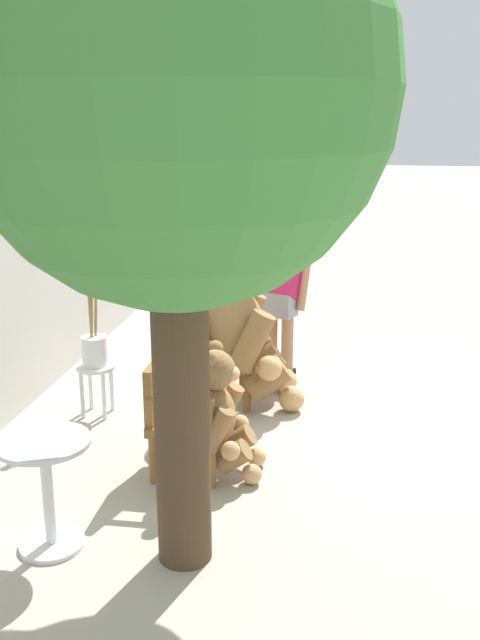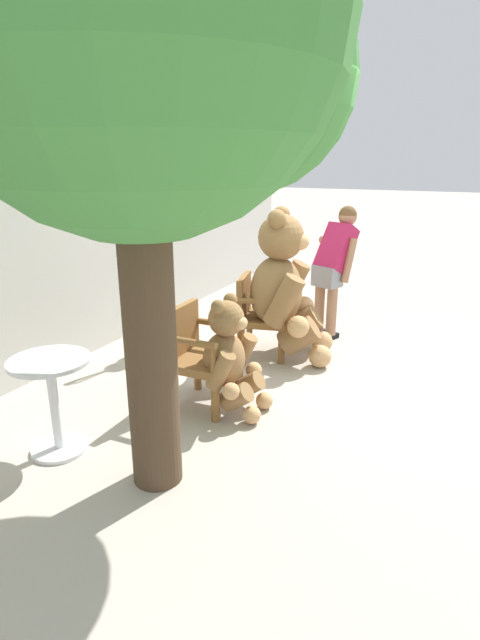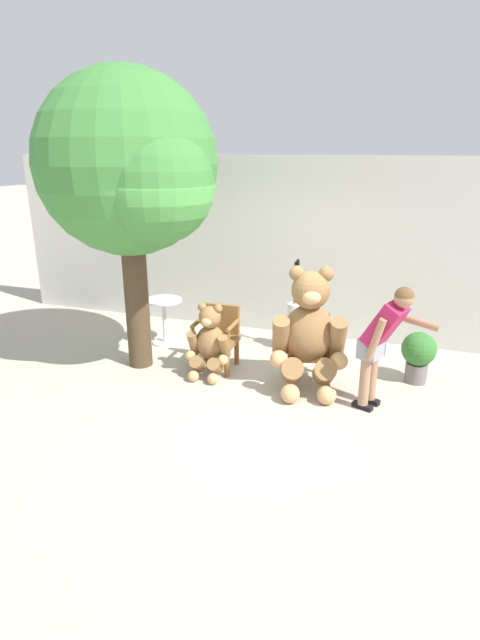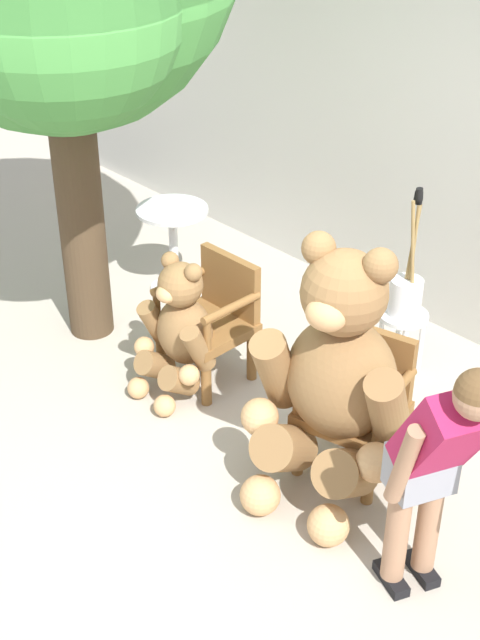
{
  "view_description": "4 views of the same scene",
  "coord_description": "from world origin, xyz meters",
  "px_view_note": "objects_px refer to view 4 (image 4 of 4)",
  "views": [
    {
      "loc": [
        -5.33,
        -0.58,
        2.61
      ],
      "look_at": [
        0.17,
        0.35,
        0.95
      ],
      "focal_mm": 40.0,
      "sensor_mm": 36.0,
      "label": 1
    },
    {
      "loc": [
        -4.03,
        -1.36,
        2.04
      ],
      "look_at": [
        -0.36,
        0.4,
        0.71
      ],
      "focal_mm": 28.0,
      "sensor_mm": 36.0,
      "label": 2
    },
    {
      "loc": [
        1.71,
        -5.32,
        2.89
      ],
      "look_at": [
        -0.13,
        0.11,
        0.92
      ],
      "focal_mm": 28.0,
      "sensor_mm": 36.0,
      "label": 3
    },
    {
      "loc": [
        3.22,
        -2.69,
        3.58
      ],
      "look_at": [
        -0.28,
        0.56,
        0.64
      ],
      "focal_mm": 50.0,
      "sensor_mm": 36.0,
      "label": 4
    }
  ],
  "objects_px": {
    "brush_bucket": "(407,290)",
    "round_side_table": "(173,240)",
    "wooden_chair_left": "(212,316)",
    "teddy_bear_small": "(179,329)",
    "wooden_chair_right": "(357,400)",
    "teddy_bear_large": "(335,377)",
    "person_visitor": "(438,458)",
    "white_stool": "(402,327)"
  },
  "relations": [
    {
      "from": "brush_bucket",
      "to": "round_side_table",
      "type": "xyz_separation_m",
      "value": [
        -1.95,
        -0.42,
        -0.19
      ]
    },
    {
      "from": "wooden_chair_left",
      "to": "teddy_bear_small",
      "type": "relative_size",
      "value": 0.87
    },
    {
      "from": "wooden_chair_right",
      "to": "brush_bucket",
      "type": "distance_m",
      "value": 1.08
    },
    {
      "from": "round_side_table",
      "to": "teddy_bear_small",
      "type": "bearing_deg",
      "value": -37.8
    },
    {
      "from": "teddy_bear_large",
      "to": "teddy_bear_small",
      "type": "distance_m",
      "value": 1.34
    },
    {
      "from": "wooden_chair_right",
      "to": "teddy_bear_large",
      "type": "bearing_deg",
      "value": -82.2
    },
    {
      "from": "person_visitor",
      "to": "teddy_bear_large",
      "type": "bearing_deg",
      "value": 162.37
    },
    {
      "from": "wooden_chair_right",
      "to": "person_visitor",
      "type": "xyz_separation_m",
      "value": [
        0.91,
        -0.54,
        0.44
      ]
    },
    {
      "from": "person_visitor",
      "to": "brush_bucket",
      "type": "xyz_separation_m",
      "value": [
        -1.34,
        1.52,
        -0.26
      ]
    },
    {
      "from": "teddy_bear_small",
      "to": "round_side_table",
      "type": "height_order",
      "value": "teddy_bear_small"
    },
    {
      "from": "teddy_bear_large",
      "to": "round_side_table",
      "type": "bearing_deg",
      "value": 161.26
    },
    {
      "from": "wooden_chair_left",
      "to": "wooden_chair_right",
      "type": "xyz_separation_m",
      "value": [
        1.28,
        -0.0,
        0.0
      ]
    },
    {
      "from": "wooden_chair_right",
      "to": "teddy_bear_small",
      "type": "bearing_deg",
      "value": -167.07
    },
    {
      "from": "round_side_table",
      "to": "brush_bucket",
      "type": "bearing_deg",
      "value": 12.23
    },
    {
      "from": "white_stool",
      "to": "brush_bucket",
      "type": "height_order",
      "value": "brush_bucket"
    },
    {
      "from": "wooden_chair_right",
      "to": "teddy_bear_large",
      "type": "height_order",
      "value": "teddy_bear_large"
    },
    {
      "from": "teddy_bear_small",
      "to": "person_visitor",
      "type": "distance_m",
      "value": 2.24
    },
    {
      "from": "white_stool",
      "to": "round_side_table",
      "type": "distance_m",
      "value": 1.99
    },
    {
      "from": "wooden_chair_left",
      "to": "teddy_bear_large",
      "type": "relative_size",
      "value": 0.55
    },
    {
      "from": "round_side_table",
      "to": "wooden_chair_left",
      "type": "bearing_deg",
      "value": -26.87
    },
    {
      "from": "wooden_chair_left",
      "to": "person_visitor",
      "type": "height_order",
      "value": "person_visitor"
    },
    {
      "from": "round_side_table",
      "to": "wooden_chair_right",
      "type": "bearing_deg",
      "value": -13.17
    },
    {
      "from": "brush_bucket",
      "to": "teddy_bear_small",
      "type": "bearing_deg",
      "value": -123.92
    },
    {
      "from": "wooden_chair_right",
      "to": "teddy_bear_small",
      "type": "height_order",
      "value": "teddy_bear_small"
    },
    {
      "from": "wooden_chair_right",
      "to": "person_visitor",
      "type": "distance_m",
      "value": 1.15
    },
    {
      "from": "wooden_chair_left",
      "to": "teddy_bear_small",
      "type": "bearing_deg",
      "value": -89.55
    },
    {
      "from": "teddy_bear_large",
      "to": "brush_bucket",
      "type": "distance_m",
      "value": 1.33
    },
    {
      "from": "teddy_bear_large",
      "to": "teddy_bear_small",
      "type": "xyz_separation_m",
      "value": [
        -1.31,
        -0.03,
        -0.28
      ]
    },
    {
      "from": "wooden_chair_left",
      "to": "teddy_bear_small",
      "type": "xyz_separation_m",
      "value": [
        0.0,
        -0.3,
        0.02
      ]
    },
    {
      "from": "white_stool",
      "to": "brush_bucket",
      "type": "distance_m",
      "value": 0.29
    },
    {
      "from": "white_stool",
      "to": "teddy_bear_small",
      "type": "bearing_deg",
      "value": -123.88
    },
    {
      "from": "white_stool",
      "to": "person_visitor",
      "type": "bearing_deg",
      "value": -48.59
    },
    {
      "from": "person_visitor",
      "to": "white_stool",
      "type": "xyz_separation_m",
      "value": [
        -1.34,
        1.52,
        -0.55
      ]
    },
    {
      "from": "teddy_bear_large",
      "to": "wooden_chair_right",
      "type": "bearing_deg",
      "value": 97.8
    },
    {
      "from": "wooden_chair_right",
      "to": "person_visitor",
      "type": "bearing_deg",
      "value": -30.63
    },
    {
      "from": "wooden_chair_right",
      "to": "person_visitor",
      "type": "relative_size",
      "value": 0.57
    },
    {
      "from": "white_stool",
      "to": "brush_bucket",
      "type": "relative_size",
      "value": 0.49
    },
    {
      "from": "person_visitor",
      "to": "teddy_bear_small",
      "type": "bearing_deg",
      "value": 173.56
    },
    {
      "from": "white_stool",
      "to": "brush_bucket",
      "type": "bearing_deg",
      "value": 10.73
    },
    {
      "from": "wooden_chair_left",
      "to": "teddy_bear_large",
      "type": "bearing_deg",
      "value": -11.33
    },
    {
      "from": "teddy_bear_large",
      "to": "wooden_chair_left",
      "type": "bearing_deg",
      "value": 168.67
    },
    {
      "from": "wooden_chair_left",
      "to": "white_stool",
      "type": "distance_m",
      "value": 1.3
    }
  ]
}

